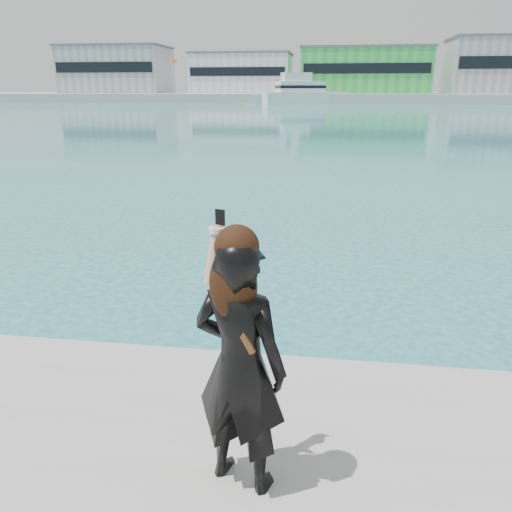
# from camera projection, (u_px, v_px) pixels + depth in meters

# --- Properties ---
(ground) EXTENTS (500.00, 500.00, 0.00)m
(ground) POSITION_uv_depth(u_px,v_px,m) (268.00, 498.00, 4.20)
(ground) COLOR #1B687C
(ground) RESTS_ON ground
(far_quay) EXTENTS (320.00, 40.00, 2.00)m
(far_quay) POSITION_uv_depth(u_px,v_px,m) (330.00, 97.00, 125.79)
(far_quay) COLOR #9E9E99
(far_quay) RESTS_ON ground
(warehouse_grey_left) EXTENTS (26.52, 16.36, 11.50)m
(warehouse_grey_left) POSITION_uv_depth(u_px,v_px,m) (117.00, 70.00, 129.15)
(warehouse_grey_left) COLOR gray
(warehouse_grey_left) RESTS_ON far_quay
(warehouse_white) EXTENTS (24.48, 15.35, 9.50)m
(warehouse_white) POSITION_uv_depth(u_px,v_px,m) (242.00, 73.00, 125.02)
(warehouse_white) COLOR silver
(warehouse_white) RESTS_ON far_quay
(warehouse_green) EXTENTS (30.60, 16.36, 10.50)m
(warehouse_green) POSITION_uv_depth(u_px,v_px,m) (364.00, 71.00, 120.82)
(warehouse_green) COLOR green
(warehouse_green) RESTS_ON far_quay
(warehouse_grey_right) EXTENTS (25.50, 15.35, 12.50)m
(warehouse_grey_right) POSITION_uv_depth(u_px,v_px,m) (504.00, 65.00, 116.18)
(warehouse_grey_right) COLOR gray
(warehouse_grey_right) RESTS_ON far_quay
(flagpole_left) EXTENTS (1.28, 0.16, 8.00)m
(flagpole_left) POSITION_uv_depth(u_px,v_px,m) (173.00, 74.00, 120.69)
(flagpole_left) COLOR silver
(flagpole_left) RESTS_ON far_quay
(flagpole_right) EXTENTS (1.28, 0.16, 8.00)m
(flagpole_right) POSITION_uv_depth(u_px,v_px,m) (429.00, 73.00, 112.60)
(flagpole_right) COLOR silver
(flagpole_right) RESTS_ON far_quay
(motor_yacht) EXTENTS (18.50, 11.43, 8.38)m
(motor_yacht) POSITION_uv_depth(u_px,v_px,m) (302.00, 92.00, 107.64)
(motor_yacht) COLOR white
(motor_yacht) RESTS_ON ground
(buoy_far) EXTENTS (0.50, 0.50, 0.50)m
(buoy_far) POSITION_uv_depth(u_px,v_px,m) (242.00, 105.00, 98.54)
(buoy_far) COLOR yellow
(buoy_far) RESTS_ON ground
(woman) EXTENTS (0.71, 0.57, 1.78)m
(woman) POSITION_uv_depth(u_px,v_px,m) (239.00, 360.00, 3.06)
(woman) COLOR black
(woman) RESTS_ON near_quay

